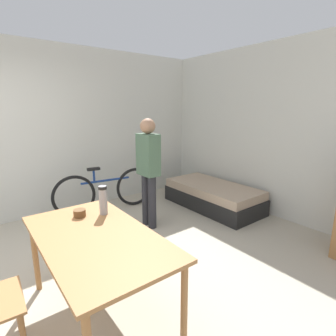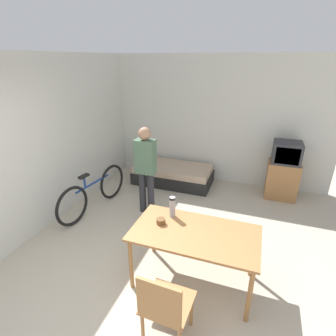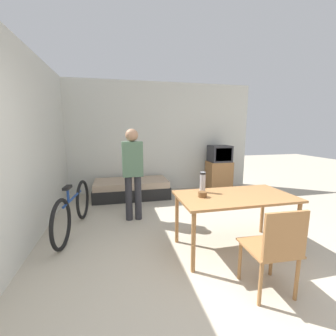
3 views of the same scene
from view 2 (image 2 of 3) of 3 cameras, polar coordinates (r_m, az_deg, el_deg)
The scene contains 11 objects.
ground_plane at distance 3.27m, azimuth -9.24°, elevation -30.38°, with size 20.00×20.00×0.00m, color #B2A893.
wall_back at distance 5.84m, azimuth 8.75°, elevation 10.17°, with size 5.14×0.06×2.70m.
wall_left at distance 4.97m, azimuth -21.04°, elevation 6.69°, with size 0.06×4.91×2.70m.
daybed at distance 5.86m, azimuth 1.07°, elevation -1.37°, with size 1.70×0.84×0.41m.
tv at distance 5.60m, azimuth 23.82°, elevation -0.61°, with size 0.58×0.46×1.15m.
dining_table at distance 3.19m, azimuth 5.83°, elevation -14.83°, with size 1.47×0.80×0.74m.
wooden_chair at distance 2.72m, azimuth -0.88°, elevation -27.83°, with size 0.47×0.47×0.89m.
bicycle at distance 4.96m, azimuth -15.84°, elevation -5.11°, with size 0.27×1.72×0.77m.
person_standing at distance 4.48m, azimuth -4.88°, elevation 0.54°, with size 0.34×0.21×1.58m.
thermos_flask at distance 3.32m, azimuth 0.96°, elevation -8.25°, with size 0.08×0.08×0.27m.
mate_bowl at distance 3.25m, azimuth -1.57°, elevation -11.50°, with size 0.11×0.11×0.07m.
Camera 2 is at (1.08, -1.66, 2.61)m, focal length 28.00 mm.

